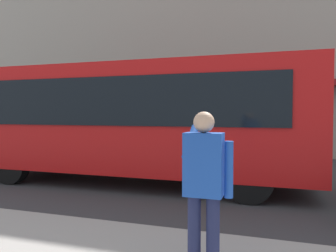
# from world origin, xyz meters

# --- Properties ---
(ground_plane) EXTENTS (60.00, 60.00, 0.00)m
(ground_plane) POSITION_xyz_m (0.00, 0.00, 0.00)
(ground_plane) COLOR #38383A
(building_facade_far) EXTENTS (28.00, 1.55, 12.00)m
(building_facade_far) POSITION_xyz_m (-0.02, -6.80, 5.99)
(building_facade_far) COLOR #A89E8E
(building_facade_far) RESTS_ON ground_plane
(red_bus) EXTENTS (9.05, 2.54, 3.08)m
(red_bus) POSITION_xyz_m (2.31, 0.18, 1.68)
(red_bus) COLOR red
(red_bus) RESTS_ON ground_plane
(pedestrian_photographer) EXTENTS (0.53, 0.52, 1.70)m
(pedestrian_photographer) POSITION_xyz_m (-0.51, 4.69, 1.14)
(pedestrian_photographer) COLOR #1E2347
(pedestrian_photographer) RESTS_ON sidewalk_curb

